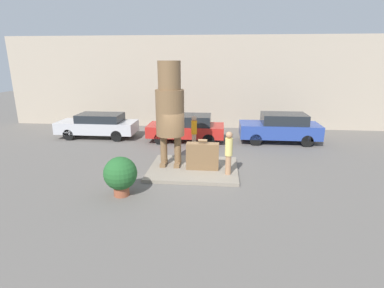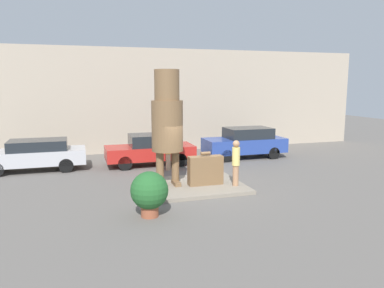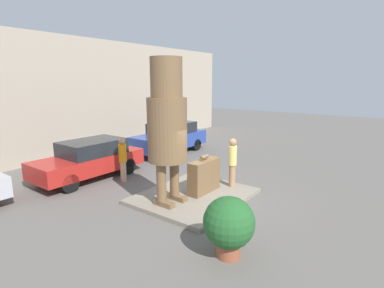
{
  "view_description": "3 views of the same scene",
  "coord_description": "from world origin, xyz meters",
  "px_view_note": "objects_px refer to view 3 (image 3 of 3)",
  "views": [
    {
      "loc": [
        1.12,
        -12.17,
        4.72
      ],
      "look_at": [
        -0.05,
        -0.25,
        1.26
      ],
      "focal_mm": 28.0,
      "sensor_mm": 36.0,
      "label": 1
    },
    {
      "loc": [
        -4.38,
        -13.69,
        4.07
      ],
      "look_at": [
        -0.19,
        -0.25,
        1.8
      ],
      "focal_mm": 35.0,
      "sensor_mm": 36.0,
      "label": 2
    },
    {
      "loc": [
        -7.75,
        -5.74,
        3.92
      ],
      "look_at": [
        0.04,
        0.12,
        1.87
      ],
      "focal_mm": 28.0,
      "sensor_mm": 36.0,
      "label": 3
    }
  ],
  "objects_px": {
    "statue_figure": "(167,121)",
    "giant_suitcase": "(204,176)",
    "planter_pot": "(229,224)",
    "parked_car_blue": "(170,137)",
    "worker_hivis": "(123,157)",
    "tourist": "(232,160)",
    "parked_car_red": "(90,159)"
  },
  "relations": [
    {
      "from": "statue_figure",
      "to": "giant_suitcase",
      "type": "relative_size",
      "value": 3.26
    },
    {
      "from": "planter_pot",
      "to": "parked_car_blue",
      "type": "bearing_deg",
      "value": 48.29
    },
    {
      "from": "statue_figure",
      "to": "parked_car_blue",
      "type": "xyz_separation_m",
      "value": [
        5.57,
        4.76,
        -1.88
      ]
    },
    {
      "from": "planter_pot",
      "to": "worker_hivis",
      "type": "relative_size",
      "value": 0.8
    },
    {
      "from": "giant_suitcase",
      "to": "planter_pot",
      "type": "xyz_separation_m",
      "value": [
        -2.72,
        -2.55,
        0.08
      ]
    },
    {
      "from": "statue_figure",
      "to": "planter_pot",
      "type": "bearing_deg",
      "value": -113.71
    },
    {
      "from": "statue_figure",
      "to": "planter_pot",
      "type": "distance_m",
      "value": 3.77
    },
    {
      "from": "tourist",
      "to": "parked_car_red",
      "type": "relative_size",
      "value": 0.41
    },
    {
      "from": "parked_car_red",
      "to": "tourist",
      "type": "bearing_deg",
      "value": 113.38
    },
    {
      "from": "giant_suitcase",
      "to": "parked_car_red",
      "type": "xyz_separation_m",
      "value": [
        -1.22,
        4.82,
        0.12
      ]
    },
    {
      "from": "statue_figure",
      "to": "planter_pot",
      "type": "relative_size",
      "value": 3.15
    },
    {
      "from": "giant_suitcase",
      "to": "worker_hivis",
      "type": "xyz_separation_m",
      "value": [
        -0.67,
        3.43,
        0.27
      ]
    },
    {
      "from": "tourist",
      "to": "planter_pot",
      "type": "relative_size",
      "value": 1.26
    },
    {
      "from": "parked_car_red",
      "to": "worker_hivis",
      "type": "bearing_deg",
      "value": 111.5
    },
    {
      "from": "tourist",
      "to": "parked_car_blue",
      "type": "xyz_separation_m",
      "value": [
        3.07,
        5.65,
        -0.24
      ]
    },
    {
      "from": "statue_figure",
      "to": "parked_car_red",
      "type": "xyz_separation_m",
      "value": [
        0.21,
        4.42,
        -1.93
      ]
    },
    {
      "from": "statue_figure",
      "to": "worker_hivis",
      "type": "relative_size",
      "value": 2.51
    },
    {
      "from": "tourist",
      "to": "parked_car_blue",
      "type": "relative_size",
      "value": 0.4
    },
    {
      "from": "tourist",
      "to": "parked_car_red",
      "type": "height_order",
      "value": "tourist"
    },
    {
      "from": "statue_figure",
      "to": "tourist",
      "type": "relative_size",
      "value": 2.5
    },
    {
      "from": "planter_pot",
      "to": "tourist",
      "type": "bearing_deg",
      "value": 28.42
    },
    {
      "from": "statue_figure",
      "to": "planter_pot",
      "type": "height_order",
      "value": "statue_figure"
    },
    {
      "from": "parked_car_blue",
      "to": "planter_pot",
      "type": "relative_size",
      "value": 3.15
    },
    {
      "from": "parked_car_red",
      "to": "planter_pot",
      "type": "bearing_deg",
      "value": 78.48
    },
    {
      "from": "parked_car_blue",
      "to": "worker_hivis",
      "type": "xyz_separation_m",
      "value": [
        -4.82,
        -1.72,
        0.1
      ]
    },
    {
      "from": "statue_figure",
      "to": "parked_car_red",
      "type": "height_order",
      "value": "statue_figure"
    },
    {
      "from": "statue_figure",
      "to": "parked_car_blue",
      "type": "distance_m",
      "value": 7.56
    },
    {
      "from": "statue_figure",
      "to": "parked_car_red",
      "type": "relative_size",
      "value": 1.02
    },
    {
      "from": "parked_car_red",
      "to": "giant_suitcase",
      "type": "bearing_deg",
      "value": 104.2
    },
    {
      "from": "giant_suitcase",
      "to": "parked_car_blue",
      "type": "bearing_deg",
      "value": 51.18
    },
    {
      "from": "parked_car_red",
      "to": "planter_pot",
      "type": "distance_m",
      "value": 7.52
    },
    {
      "from": "giant_suitcase",
      "to": "tourist",
      "type": "xyz_separation_m",
      "value": [
        1.08,
        -0.5,
        0.4
      ]
    }
  ]
}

